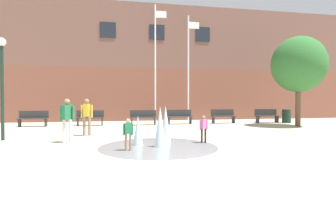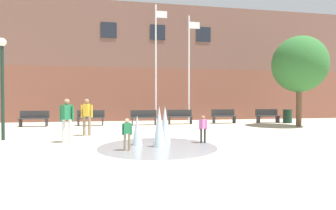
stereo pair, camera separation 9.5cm
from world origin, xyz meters
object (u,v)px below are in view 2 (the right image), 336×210
(park_bench_center, at_px, (180,116))
(flagpole_right, at_px, (189,66))
(park_bench_far_left, at_px, (34,118))
(flagpole_left, at_px, (156,60))
(park_bench_far_right, at_px, (267,116))
(lamp_post_left_lane, at_px, (2,74))
(teen_by_trashcan, at_px, (67,117))
(child_with_pink_shirt, at_px, (203,127))
(child_running, at_px, (127,132))
(street_tree_near_building, at_px, (299,64))
(park_bench_under_left_flagpole, at_px, (144,117))
(trash_can, at_px, (287,116))
(park_bench_left_of_flagpoles, at_px, (91,118))
(park_bench_near_trashcan, at_px, (224,116))
(adult_near_bench, at_px, (87,114))

(park_bench_center, height_order, flagpole_right, flagpole_right)
(park_bench_far_left, distance_m, flagpole_left, 8.18)
(park_bench_far_right, height_order, lamp_post_left_lane, lamp_post_left_lane)
(teen_by_trashcan, xyz_separation_m, child_with_pink_shirt, (4.85, -0.95, -0.35))
(child_running, xyz_separation_m, teen_by_trashcan, (-2.13, 1.91, 0.35))
(teen_by_trashcan, distance_m, flagpole_left, 8.96)
(child_with_pink_shirt, height_order, street_tree_near_building, street_tree_near_building)
(park_bench_center, xyz_separation_m, child_with_pink_shirt, (-0.75, -7.15, 0.10))
(park_bench_under_left_flagpole, xyz_separation_m, street_tree_near_building, (8.77, -2.39, 3.10))
(park_bench_center, bearing_deg, flagpole_right, 49.38)
(trash_can, bearing_deg, park_bench_left_of_flagpoles, 177.48)
(child_running, bearing_deg, trash_can, -152.23)
(park_bench_left_of_flagpoles, relative_size, street_tree_near_building, 0.31)
(child_with_pink_shirt, height_order, trash_can, child_with_pink_shirt)
(trash_can, xyz_separation_m, street_tree_near_building, (-0.72, -2.09, 3.13))
(teen_by_trashcan, relative_size, trash_can, 1.77)
(park_bench_left_of_flagpoles, height_order, child_with_pink_shirt, child_with_pink_shirt)
(flagpole_right, bearing_deg, park_bench_far_left, -173.71)
(park_bench_far_left, xyz_separation_m, park_bench_near_trashcan, (11.57, 0.09, 0.00))
(teen_by_trashcan, height_order, adult_near_bench, same)
(park_bench_center, relative_size, teen_by_trashcan, 1.01)
(park_bench_far_right, bearing_deg, park_bench_far_left, 179.44)
(child_with_pink_shirt, distance_m, flagpole_right, 8.95)
(park_bench_center, relative_size, park_bench_near_trashcan, 1.00)
(park_bench_near_trashcan, bearing_deg, child_running, -128.24)
(park_bench_far_left, distance_m, park_bench_near_trashcan, 11.57)
(park_bench_far_left, height_order, park_bench_under_left_flagpole, same)
(park_bench_left_of_flagpoles, height_order, adult_near_bench, adult_near_bench)
(park_bench_far_left, bearing_deg, street_tree_near_building, -9.79)
(flagpole_right, xyz_separation_m, trash_can, (6.30, -1.56, -3.39))
(park_bench_far_right, relative_size, trash_can, 1.78)
(child_running, xyz_separation_m, trash_can, (10.66, 7.57, -0.13))
(park_bench_far_left, height_order, flagpole_left, flagpole_left)
(park_bench_under_left_flagpole, relative_size, park_bench_far_right, 1.00)
(park_bench_far_right, relative_size, lamp_post_left_lane, 0.41)
(child_with_pink_shirt, distance_m, lamp_post_left_lane, 7.90)
(flagpole_right, relative_size, street_tree_near_building, 1.38)
(park_bench_left_of_flagpoles, bearing_deg, park_bench_far_right, -0.94)
(flagpole_right, bearing_deg, street_tree_near_building, -33.20)
(park_bench_center, relative_size, child_running, 1.62)
(park_bench_near_trashcan, xyz_separation_m, park_bench_far_right, (3.00, -0.23, 0.00))
(park_bench_far_left, xyz_separation_m, park_bench_far_right, (14.57, -0.14, 0.00))
(park_bench_center, xyz_separation_m, street_tree_near_building, (6.45, -2.62, 3.10))
(adult_near_bench, bearing_deg, flagpole_left, -23.45)
(park_bench_far_left, relative_size, park_bench_under_left_flagpole, 1.00)
(lamp_post_left_lane, xyz_separation_m, street_tree_near_building, (14.60, 2.56, 1.02))
(park_bench_far_left, height_order, park_bench_far_right, same)
(park_bench_near_trashcan, distance_m, adult_near_bench, 9.27)
(park_bench_left_of_flagpoles, relative_size, child_running, 1.62)
(park_bench_left_of_flagpoles, xyz_separation_m, adult_near_bench, (0.34, -4.47, 0.45))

